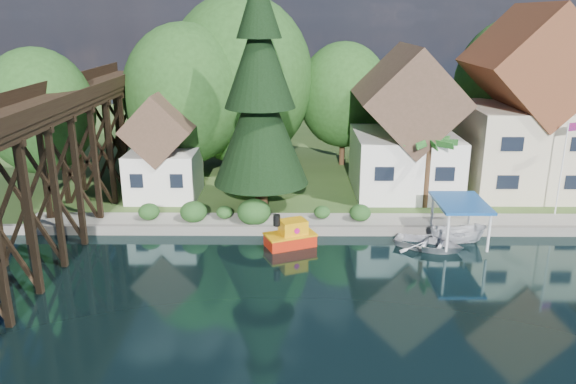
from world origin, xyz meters
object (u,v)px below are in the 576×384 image
Objects in this scene: tugboat at (291,236)px; conifer at (260,99)px; palm_tree at (429,144)px; boat_canopy at (459,226)px; flagpole at (565,159)px; house_left at (405,132)px; boat_white_a at (429,242)px; trestle_bridge at (37,165)px; house_center at (525,114)px; shed at (163,153)px.

conifer is at bearing 110.94° from tugboat.
palm_tree is 6.78m from boat_canopy.
flagpole is 1.50× the size of boat_canopy.
house_left reaches higher than boat_white_a.
flagpole is at bearing 26.83° from boat_canopy.
boat_white_a is at bearing 1.67° from trestle_bridge.
boat_canopy is at bearing -79.55° from house_left.
trestle_bridge reaches higher than boat_canopy.
flagpole is at bearing -38.58° from boat_white_a.
house_left is 11.91m from conifer.
shed is at bearing -175.76° from house_center.
trestle_bridge reaches higher than boat_white_a.
trestle_bridge is 4.01× the size of house_left.
shed is 21.39m from boat_canopy.
house_left is 10.98m from flagpole.
conifer is 2.50× the size of flagpole.
house_center is (32.00, 11.33, 1.07)m from trestle_bridge.
flagpole is at bearing 13.63° from tugboat.
boat_canopy is (24.72, 1.48, -4.17)m from trestle_bridge.
palm_tree is 0.82× the size of flagpole.
boat_white_a is (22.77, 0.66, -4.92)m from trestle_bridge.
trestle_bridge is 12.97× the size of tugboat.
boat_white_a is (8.35, -0.38, -0.23)m from tugboat.
trestle_bridge is 25.42m from house_left.
house_center is 4.08× the size of tugboat.
conifer is 3.06× the size of palm_tree.
shed is 1.91× the size of boat_white_a.
trestle_bridge is 14.23m from conifer.
trestle_bridge is 6.90× the size of flagpole.
tugboat is (2.06, -5.39, -7.56)m from conifer.
tugboat is (-8.58, -9.78, -4.49)m from house_left.
flagpole reaches higher than tugboat.
house_left reaches higher than flagpole.
house_center is 1.77× the size of shed.
house_center is 13.32m from boat_canopy.
conifer is 3.89× the size of boat_white_a.
tugboat is 8.36m from boat_white_a.
flagpole is 11.58m from boat_white_a.
shed is 1.84× the size of boat_canopy.
palm_tree is at bearing 169.95° from flagpole.
boat_white_a is (10.41, -5.78, -7.78)m from conifer.
palm_tree is (11.54, 0.53, -3.14)m from conifer.
conifer reaches higher than house_left.
palm_tree is at bearing -76.93° from house_left.
tugboat is (-17.58, -10.28, -5.76)m from house_center.
conifer is (-19.64, -4.89, 1.79)m from house_center.
tugboat is (14.42, 1.05, -4.70)m from trestle_bridge.
boat_canopy is (1.72, -9.34, -3.96)m from house_left.
boat_canopy is at bearing 2.44° from tugboat.
house_center is 2.65× the size of palm_tree.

